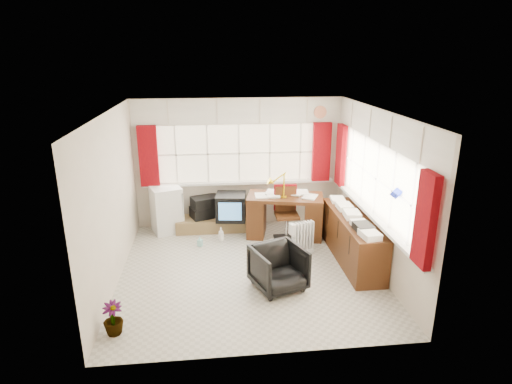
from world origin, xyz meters
TOP-DOWN VIEW (x-y plane):
  - ground at (0.00, 0.00)m, footprint 4.00×4.00m
  - room_walls at (0.00, 0.00)m, footprint 4.00×4.00m
  - window_back at (0.00, 1.94)m, footprint 3.70×0.12m
  - window_right at (1.94, 0.00)m, footprint 0.12×3.70m
  - curtains at (0.92, 0.93)m, footprint 3.83×3.83m
  - overhead_cabinets at (0.98, 0.98)m, footprint 3.98×3.98m
  - desk at (0.79, 1.28)m, footprint 1.49×0.96m
  - desk_lamp at (0.75, 1.21)m, footprint 0.17×0.14m
  - task_chair at (0.79, 1.17)m, footprint 0.43×0.45m
  - office_chair at (0.38, -0.57)m, footprint 0.89×0.91m
  - radiator at (0.97, 0.50)m, footprint 0.41×0.26m
  - credenza at (1.73, 0.20)m, footprint 0.50×2.00m
  - file_tray at (1.70, -0.34)m, footprint 0.27×0.33m
  - tv_bench at (-0.55, 1.72)m, footprint 1.40×0.50m
  - crt_tv at (-0.19, 1.60)m, footprint 0.61×0.58m
  - hifi_stack at (-0.67, 1.78)m, footprint 0.66×0.54m
  - mini_fridge at (-1.42, 1.74)m, footprint 0.68×0.68m
  - spray_bottle_a at (-0.41, 1.15)m, footprint 0.11×0.11m
  - spray_bottle_b at (-0.79, 0.99)m, footprint 0.11×0.11m
  - flower_vase at (-1.80, -1.42)m, footprint 0.30×0.30m

SIDE VIEW (x-z plane):
  - ground at x=0.00m, z-range 0.00..0.00m
  - spray_bottle_b at x=-0.79m, z-range 0.00..0.18m
  - tv_bench at x=-0.55m, z-range 0.00..0.25m
  - spray_bottle_a at x=-0.41m, z-range 0.00..0.27m
  - flower_vase at x=-1.80m, z-range 0.00..0.43m
  - radiator at x=0.97m, z-range -0.05..0.52m
  - office_chair at x=0.38m, z-range 0.00..0.65m
  - credenza at x=1.73m, z-range -0.03..0.82m
  - desk at x=0.79m, z-range 0.03..0.86m
  - mini_fridge at x=-1.42m, z-range 0.00..0.89m
  - hifi_stack at x=-0.67m, z-range 0.24..0.65m
  - crt_tv at x=-0.19m, z-range 0.25..0.75m
  - task_chair at x=0.79m, z-range 0.03..1.04m
  - file_tray at x=1.70m, z-range 0.75..0.86m
  - window_back at x=0.00m, z-range -0.85..2.75m
  - window_right at x=1.94m, z-range -0.85..2.75m
  - desk_lamp at x=0.75m, z-range 0.88..1.35m
  - curtains at x=0.92m, z-range 0.88..2.03m
  - room_walls at x=0.00m, z-range -0.50..3.50m
  - overhead_cabinets at x=0.98m, z-range 2.01..2.49m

